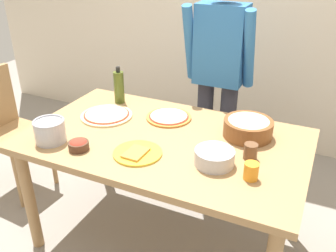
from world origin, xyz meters
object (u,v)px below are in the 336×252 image
(pizza_cooked_on_tray, at_px, (169,117))
(person_cook, at_px, (219,71))
(steel_pot, at_px, (50,131))
(cup_small_brown, at_px, (251,151))
(chair_wooden_left, at_px, (6,125))
(small_sauce_bowl, at_px, (79,145))
(pizza_raw_on_board, at_px, (107,115))
(dining_table, at_px, (164,151))
(plate_with_slice, at_px, (137,153))
(mixing_bowl_steel, at_px, (214,157))
(popcorn_bowl, at_px, (248,126))
(cup_orange, at_px, (251,171))
(olive_oil_bottle, at_px, (119,87))

(pizza_cooked_on_tray, bearing_deg, person_cook, 73.53)
(steel_pot, height_order, cup_small_brown, steel_pot)
(chair_wooden_left, xyz_separation_m, steel_pot, (0.77, -0.34, 0.29))
(steel_pot, bearing_deg, small_sauce_bowl, -2.20)
(person_cook, relative_size, pizza_raw_on_board, 4.92)
(pizza_raw_on_board, bearing_deg, steel_pot, -103.93)
(dining_table, distance_m, steel_pot, 0.65)
(person_cook, relative_size, small_sauce_bowl, 14.73)
(pizza_raw_on_board, height_order, pizza_cooked_on_tray, same)
(plate_with_slice, relative_size, steel_pot, 1.50)
(pizza_raw_on_board, xyz_separation_m, mixing_bowl_steel, (0.80, -0.24, 0.03))
(cup_small_brown, bearing_deg, pizza_cooked_on_tray, 156.11)
(pizza_raw_on_board, distance_m, popcorn_bowl, 0.89)
(steel_pot, bearing_deg, popcorn_bowl, 28.15)
(popcorn_bowl, bearing_deg, pizza_cooked_on_tray, 177.63)
(plate_with_slice, bearing_deg, dining_table, 77.58)
(pizza_raw_on_board, distance_m, cup_orange, 1.04)
(olive_oil_bottle, bearing_deg, popcorn_bowl, -6.81)
(pizza_raw_on_board, relative_size, steel_pot, 1.90)
(cup_orange, bearing_deg, olive_oil_bottle, 153.37)
(dining_table, distance_m, pizza_raw_on_board, 0.48)
(olive_oil_bottle, relative_size, cup_orange, 3.01)
(cup_small_brown, bearing_deg, cup_orange, -75.56)
(small_sauce_bowl, relative_size, cup_orange, 1.29)
(popcorn_bowl, bearing_deg, pizza_raw_on_board, -172.17)
(dining_table, relative_size, steel_pot, 9.22)
(dining_table, height_order, chair_wooden_left, chair_wooden_left)
(dining_table, relative_size, pizza_cooked_on_tray, 5.62)
(cup_small_brown, bearing_deg, pizza_raw_on_board, 173.12)
(pizza_raw_on_board, bearing_deg, plate_with_slice, -38.54)
(olive_oil_bottle, bearing_deg, small_sauce_bowl, -77.78)
(person_cook, height_order, olive_oil_bottle, person_cook)
(person_cook, height_order, cup_orange, person_cook)
(cup_orange, bearing_deg, cup_small_brown, 104.44)
(pizza_raw_on_board, relative_size, cup_orange, 3.88)
(person_cook, xyz_separation_m, plate_with_slice, (-0.12, -0.98, -0.17))
(plate_with_slice, relative_size, popcorn_bowl, 0.93)
(chair_wooden_left, distance_m, olive_oil_bottle, 0.94)
(small_sauce_bowl, xyz_separation_m, steel_pot, (-0.20, 0.01, 0.04))
(popcorn_bowl, height_order, olive_oil_bottle, olive_oil_bottle)
(plate_with_slice, height_order, cup_orange, cup_orange)
(pizza_raw_on_board, xyz_separation_m, small_sauce_bowl, (0.10, -0.41, 0.02))
(chair_wooden_left, distance_m, plate_with_slice, 1.32)
(cup_orange, bearing_deg, plate_with_slice, -176.90)
(person_cook, xyz_separation_m, steel_pot, (-0.63, -1.06, -0.11))
(dining_table, bearing_deg, mixing_bowl_steel, -22.84)
(cup_orange, height_order, cup_small_brown, same)
(mixing_bowl_steel, bearing_deg, person_cook, 107.03)
(chair_wooden_left, xyz_separation_m, plate_with_slice, (1.27, -0.26, 0.23))
(dining_table, xyz_separation_m, mixing_bowl_steel, (0.35, -0.15, 0.13))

